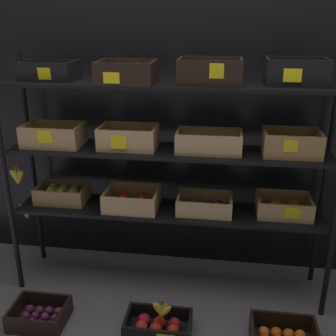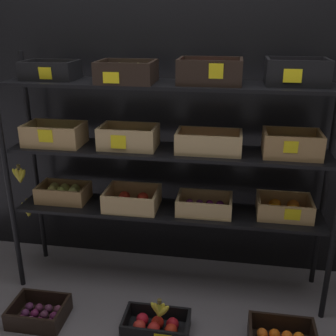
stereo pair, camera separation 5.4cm
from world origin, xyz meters
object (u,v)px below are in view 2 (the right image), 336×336
at_px(display_rack, 166,147).
at_px(crate_ground_plum, 39,314).
at_px(banana_bunch_loose, 160,310).
at_px(crate_ground_apple_red, 156,326).

height_order(display_rack, crate_ground_plum, display_rack).
xyz_separation_m(crate_ground_plum, banana_bunch_loose, (0.71, 0.01, 0.12)).
xyz_separation_m(crate_ground_plum, crate_ground_apple_red, (0.69, 0.01, 0.00)).
relative_size(display_rack, banana_bunch_loose, 15.90).
bearing_deg(crate_ground_apple_red, banana_bunch_loose, 5.19).
bearing_deg(crate_ground_plum, banana_bunch_loose, 0.92).
bearing_deg(crate_ground_plum, crate_ground_apple_red, 0.80).
relative_size(display_rack, crate_ground_plum, 6.42).
bearing_deg(crate_ground_apple_red, crate_ground_plum, -179.20).
bearing_deg(crate_ground_plum, display_rack, 34.90).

